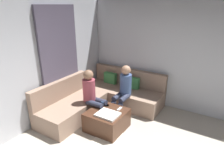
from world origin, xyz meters
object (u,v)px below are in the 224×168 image
(ottoman, at_px, (107,120))
(person_on_couch_back, at_px, (124,89))
(sectional_couch, at_px, (102,98))
(coffee_mug, at_px, (103,103))
(game_remote, at_px, (120,109))
(person_on_couch_side, at_px, (93,94))

(ottoman, height_order, person_on_couch_back, person_on_couch_back)
(sectional_couch, relative_size, ottoman, 3.36)
(coffee_mug, xyz_separation_m, person_on_couch_back, (0.20, 0.58, 0.19))
(coffee_mug, bearing_deg, sectional_couch, 126.44)
(ottoman, distance_m, person_on_couch_back, 0.88)
(coffee_mug, relative_size, game_remote, 0.63)
(ottoman, distance_m, person_on_couch_side, 0.65)
(game_remote, height_order, person_on_couch_back, person_on_couch_back)
(person_on_couch_back, bearing_deg, coffee_mug, 71.17)
(ottoman, relative_size, person_on_couch_side, 0.63)
(ottoman, xyz_separation_m, coffee_mug, (-0.22, 0.18, 0.26))
(person_on_couch_side, bearing_deg, ottoman, 73.95)
(ottoman, xyz_separation_m, person_on_couch_back, (-0.02, 0.76, 0.45))
(sectional_couch, xyz_separation_m, game_remote, (0.79, -0.48, 0.15))
(coffee_mug, bearing_deg, ottoman, -39.29)
(coffee_mug, relative_size, person_on_couch_side, 0.08)
(coffee_mug, height_order, person_on_couch_back, person_on_couch_back)
(coffee_mug, distance_m, person_on_couch_back, 0.64)
(game_remote, relative_size, person_on_couch_back, 0.12)
(ottoman, bearing_deg, game_remote, 50.71)
(coffee_mug, xyz_separation_m, game_remote, (0.40, 0.04, -0.04))
(ottoman, height_order, game_remote, game_remote)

